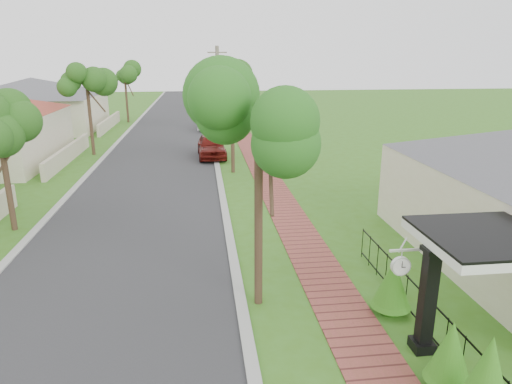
{
  "coord_description": "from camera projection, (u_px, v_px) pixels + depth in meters",
  "views": [
    {
      "loc": [
        -0.27,
        -9.38,
        6.4
      ],
      "look_at": [
        1.72,
        6.91,
        1.5
      ],
      "focal_mm": 32.0,
      "sensor_mm": 36.0,
      "label": 1
    }
  ],
  "objects": [
    {
      "name": "ground",
      "position": [
        219.0,
        338.0,
        10.79
      ],
      "size": [
        160.0,
        160.0,
        0.0
      ],
      "primitive_type": "plane",
      "color": "#396818",
      "rests_on": "ground"
    },
    {
      "name": "near_tree",
      "position": [
        259.0,
        127.0,
        10.99
      ],
      "size": [
        2.32,
        2.32,
        5.96
      ],
      "color": "#382619",
      "rests_on": "ground"
    },
    {
      "name": "hedge_row",
      "position": [
        439.0,
        339.0,
        9.37
      ],
      "size": [
        0.93,
        4.86,
        2.03
      ],
      "color": "#286D15",
      "rests_on": "ground"
    },
    {
      "name": "parked_car_white",
      "position": [
        208.0,
        123.0,
        41.08
      ],
      "size": [
        1.87,
        4.05,
        1.29
      ],
      "primitive_type": "imported",
      "rotation": [
        0.0,
        0.0,
        -0.14
      ],
      "color": "white",
      "rests_on": "ground"
    },
    {
      "name": "porch_post",
      "position": [
        427.0,
        306.0,
        10.04
      ],
      "size": [
        0.48,
        0.48,
        2.52
      ],
      "color": "black",
      "rests_on": "ground"
    },
    {
      "name": "parked_car_red",
      "position": [
        212.0,
        146.0,
        29.86
      ],
      "size": [
        1.91,
        4.48,
        1.51
      ],
      "primitive_type": "imported",
      "rotation": [
        0.0,
        0.0,
        0.03
      ],
      "color": "#59110D",
      "rests_on": "ground"
    },
    {
      "name": "road",
      "position": [
        159.0,
        159.0,
        29.46
      ],
      "size": [
        7.0,
        120.0,
        0.02
      ],
      "primitive_type": "cube",
      "color": "#28282B",
      "rests_on": "ground"
    },
    {
      "name": "picket_fence",
      "position": [
        418.0,
        305.0,
        11.2
      ],
      "size": [
        0.03,
        8.02,
        1.0
      ],
      "color": "black",
      "rests_on": "ground"
    },
    {
      "name": "utility_pole",
      "position": [
        218.0,
        103.0,
        28.9
      ],
      "size": [
        1.2,
        0.24,
        7.02
      ],
      "color": "slate",
      "rests_on": "ground"
    },
    {
      "name": "kerb_left",
      "position": [
        101.0,
        161.0,
        29.04
      ],
      "size": [
        0.3,
        120.0,
        0.1
      ],
      "primitive_type": "cube",
      "color": "#9E9E99",
      "rests_on": "ground"
    },
    {
      "name": "far_house_grey",
      "position": [
        34.0,
        103.0,
        40.72
      ],
      "size": [
        15.56,
        15.56,
        4.6
      ],
      "color": "beige",
      "rests_on": "ground"
    },
    {
      "name": "sidewalk",
      "position": [
        255.0,
        157.0,
        30.19
      ],
      "size": [
        1.5,
        120.0,
        0.03
      ],
      "primitive_type": "cube",
      "color": "brown",
      "rests_on": "ground"
    },
    {
      "name": "street_trees",
      "position": [
        165.0,
        82.0,
        34.69
      ],
      "size": [
        10.7,
        37.65,
        5.89
      ],
      "color": "#382619",
      "rests_on": "ground"
    },
    {
      "name": "station_clock",
      "position": [
        401.0,
        265.0,
        10.13
      ],
      "size": [
        0.74,
        0.13,
        0.63
      ],
      "color": "silver",
      "rests_on": "ground"
    },
    {
      "name": "kerb_right",
      "position": [
        216.0,
        158.0,
        29.89
      ],
      "size": [
        0.3,
        120.0,
        0.1
      ],
      "primitive_type": "cube",
      "color": "#9E9E99",
      "rests_on": "ground"
    }
  ]
}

